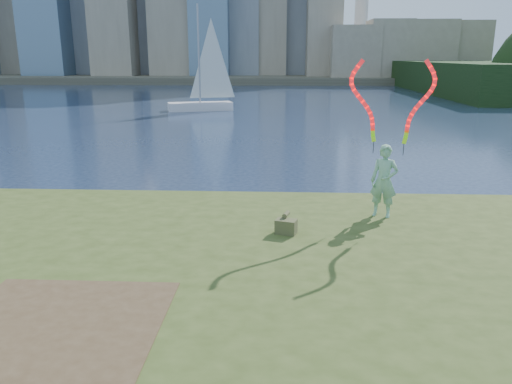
{
  "coord_description": "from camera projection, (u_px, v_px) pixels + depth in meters",
  "views": [
    {
      "loc": [
        1.17,
        -9.85,
        4.76
      ],
      "look_at": [
        0.65,
        1.0,
        1.79
      ],
      "focal_mm": 35.0,
      "sensor_mm": 36.0,
      "label": 1
    }
  ],
  "objects": [
    {
      "name": "woman_with_ribbons",
      "position": [
        386.0,
        163.0,
        12.42
      ],
      "size": [
        1.99,
        0.85,
        4.2
      ],
      "rotation": [
        0.0,
        0.0,
        -0.38
      ],
      "color": "#1F723D",
      "rests_on": "grassy_knoll"
    },
    {
      "name": "grassy_knoll",
      "position": [
        209.0,
        324.0,
        8.5
      ],
      "size": [
        20.0,
        18.0,
        0.8
      ],
      "color": "#364418",
      "rests_on": "ground"
    },
    {
      "name": "canvas_bag",
      "position": [
        286.0,
        226.0,
        11.49
      ],
      "size": [
        0.54,
        0.61,
        0.45
      ],
      "rotation": [
        0.0,
        0.0,
        -0.29
      ],
      "color": "#404526",
      "rests_on": "grassy_knoll"
    },
    {
      "name": "dirt_patch",
      "position": [
        57.0,
        324.0,
        7.6
      ],
      "size": [
        3.2,
        3.0,
        0.02
      ],
      "primitive_type": "cube",
      "color": "#47331E",
      "rests_on": "grassy_knoll"
    },
    {
      "name": "far_shore",
      "position": [
        275.0,
        77.0,
        102.18
      ],
      "size": [
        320.0,
        40.0,
        1.2
      ],
      "primitive_type": "cube",
      "color": "#474334",
      "rests_on": "ground"
    },
    {
      "name": "ground",
      "position": [
        224.0,
        283.0,
        10.8
      ],
      "size": [
        320.0,
        320.0,
        0.0
      ],
      "primitive_type": "plane",
      "color": "#19263F",
      "rests_on": "ground"
    },
    {
      "name": "sailboat",
      "position": [
        203.0,
        93.0,
        44.72
      ],
      "size": [
        6.06,
        3.39,
        9.17
      ],
      "rotation": [
        0.0,
        0.0,
        0.29
      ],
      "color": "silver",
      "rests_on": "ground"
    }
  ]
}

